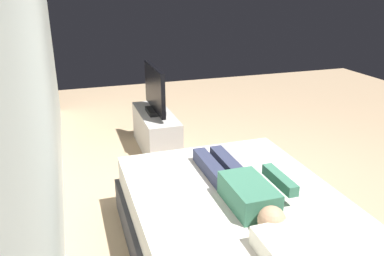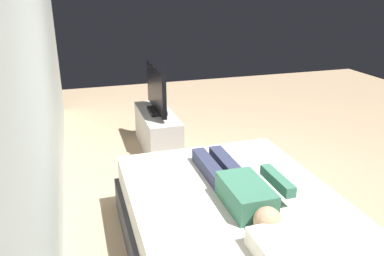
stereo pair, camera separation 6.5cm
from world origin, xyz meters
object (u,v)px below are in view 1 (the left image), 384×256
(pillow, at_px, (295,254))
(tv_stand, at_px, (156,131))
(bed, at_px, (239,230))
(tv, at_px, (155,91))
(remote, at_px, (280,178))
(person, at_px, (242,187))

(pillow, relative_size, tv_stand, 0.44)
(bed, relative_size, tv_stand, 1.90)
(pillow, xyz_separation_m, tv, (2.99, 0.11, 0.18))
(pillow, bearing_deg, remote, -25.53)
(person, relative_size, tv_stand, 1.15)
(person, bearing_deg, tv_stand, 3.52)
(pillow, height_order, remote, pillow)
(tv_stand, bearing_deg, tv, -153.43)
(pillow, distance_m, person, 0.76)
(remote, distance_m, tv, 2.17)
(pillow, distance_m, tv_stand, 3.02)
(person, relative_size, remote, 8.40)
(tv, bearing_deg, remote, -165.44)
(person, bearing_deg, pillow, 177.87)
(pillow, bearing_deg, tv, 2.10)
(bed, distance_m, tv, 2.33)
(person, distance_m, remote, 0.44)
(pillow, height_order, tv, tv)
(person, distance_m, tv, 2.25)
(pillow, xyz_separation_m, person, (0.76, -0.03, 0.02))
(tv_stand, bearing_deg, person, -176.48)
(person, xyz_separation_m, tv_stand, (2.24, 0.14, -0.37))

